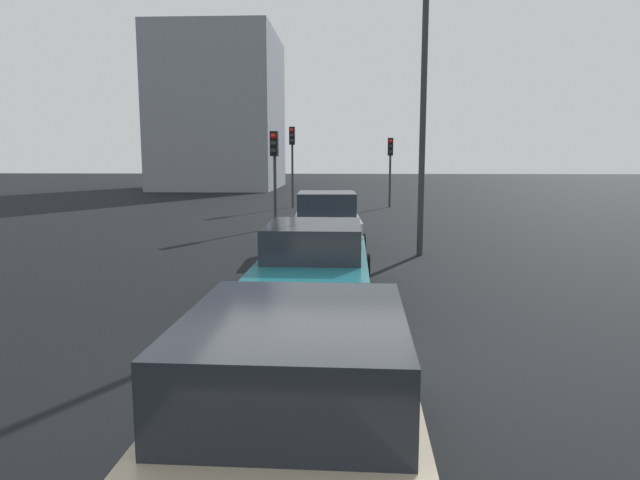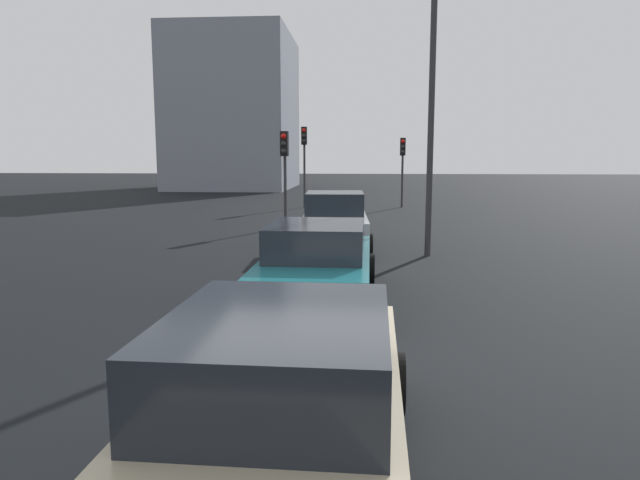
{
  "view_description": "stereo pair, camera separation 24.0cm",
  "coord_description": "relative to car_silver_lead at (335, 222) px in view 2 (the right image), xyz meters",
  "views": [
    {
      "loc": [
        -6.48,
        -0.32,
        2.64
      ],
      "look_at": [
        1.79,
        0.06,
        1.42
      ],
      "focal_mm": 32.06,
      "sensor_mm": 36.0,
      "label": 1
    },
    {
      "loc": [
        -6.46,
        -0.56,
        2.64
      ],
      "look_at": [
        1.79,
        0.06,
        1.42
      ],
      "focal_mm": 32.06,
      "sensor_mm": 36.0,
      "label": 2
    }
  ],
  "objects": [
    {
      "name": "ground_plane",
      "position": [
        -9.55,
        -0.23,
        -0.88
      ],
      "size": [
        160.0,
        160.0,
        0.2
      ],
      "primitive_type": "cube",
      "color": "black"
    },
    {
      "name": "car_silver_lead",
      "position": [
        0.0,
        0.0,
        0.0
      ],
      "size": [
        4.26,
        2.13,
        1.64
      ],
      "rotation": [
        0.0,
        0.0,
        0.04
      ],
      "color": "#A8AAB2",
      "rests_on": "ground_plane"
    },
    {
      "name": "car_teal_second",
      "position": [
        -5.89,
        0.02,
        -0.07
      ],
      "size": [
        4.8,
        2.13,
        1.46
      ],
      "rotation": [
        0.0,
        0.0,
        -0.01
      ],
      "color": "#19606B",
      "rests_on": "ground_plane"
    },
    {
      "name": "car_beige_third",
      "position": [
        -11.86,
        -0.19,
        -0.05
      ],
      "size": [
        4.7,
        2.11,
        1.5
      ],
      "rotation": [
        0.0,
        0.0,
        -0.02
      ],
      "color": "tan",
      "rests_on": "ground_plane"
    },
    {
      "name": "traffic_light_near_left",
      "position": [
        4.83,
        2.08,
        1.77
      ],
      "size": [
        0.33,
        0.3,
        3.53
      ],
      "rotation": [
        0.0,
        0.0,
        3.01
      ],
      "color": "#2D2D30",
      "rests_on": "ground_plane"
    },
    {
      "name": "traffic_light_near_right",
      "position": [
        13.25,
        2.22,
        2.17
      ],
      "size": [
        0.32,
        0.29,
        4.11
      ],
      "rotation": [
        0.0,
        0.0,
        3.12
      ],
      "color": "#2D2D30",
      "rests_on": "ground_plane"
    },
    {
      "name": "traffic_light_far_left",
      "position": [
        13.75,
        -2.8,
        1.79
      ],
      "size": [
        0.32,
        0.3,
        3.56
      ],
      "rotation": [
        0.0,
        0.0,
        3.06
      ],
      "color": "#2D2D30",
      "rests_on": "ground_plane"
    },
    {
      "name": "street_lamp_kerbside",
      "position": [
        -0.82,
        -2.52,
        4.2
      ],
      "size": [
        0.56,
        0.36,
        8.61
      ],
      "color": "#2D2D30",
      "rests_on": "ground_plane"
    },
    {
      "name": "building_facade_left",
      "position": [
        31.22,
        9.77,
        5.4
      ],
      "size": [
        11.69,
        9.28,
        12.36
      ],
      "primitive_type": "cube",
      "color": "gray",
      "rests_on": "ground_plane"
    }
  ]
}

